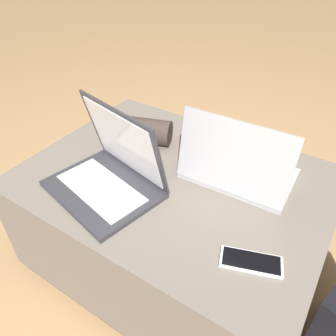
{
  "coord_description": "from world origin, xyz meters",
  "views": [
    {
      "loc": [
        0.43,
        -0.71,
        1.13
      ],
      "look_at": [
        0.01,
        -0.06,
        0.53
      ],
      "focal_mm": 35.0,
      "sensor_mm": 36.0,
      "label": 1
    }
  ],
  "objects_px": {
    "wrist_brace": "(146,131)",
    "laptop_near": "(110,173)",
    "laptop_far": "(237,168)",
    "cell_phone": "(251,262)"
  },
  "relations": [
    {
      "from": "laptop_near",
      "to": "wrist_brace",
      "type": "height_order",
      "value": "laptop_near"
    },
    {
      "from": "cell_phone",
      "to": "laptop_far",
      "type": "bearing_deg",
      "value": 11.25
    },
    {
      "from": "laptop_far",
      "to": "cell_phone",
      "type": "height_order",
      "value": "laptop_far"
    },
    {
      "from": "wrist_brace",
      "to": "laptop_near",
      "type": "bearing_deg",
      "value": -77.79
    },
    {
      "from": "cell_phone",
      "to": "laptop_near",
      "type": "bearing_deg",
      "value": 66.74
    },
    {
      "from": "cell_phone",
      "to": "wrist_brace",
      "type": "relative_size",
      "value": 0.81
    },
    {
      "from": "wrist_brace",
      "to": "laptop_far",
      "type": "bearing_deg",
      "value": -4.18
    },
    {
      "from": "laptop_far",
      "to": "wrist_brace",
      "type": "height_order",
      "value": "laptop_far"
    },
    {
      "from": "laptop_far",
      "to": "cell_phone",
      "type": "relative_size",
      "value": 2.11
    },
    {
      "from": "laptop_near",
      "to": "cell_phone",
      "type": "height_order",
      "value": "laptop_near"
    }
  ]
}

